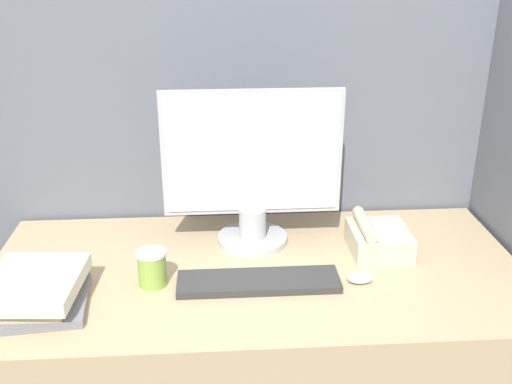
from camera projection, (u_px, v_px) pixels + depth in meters
cubicle_panel_rear at (248, 207)px, 2.06m from camera, size 1.92×0.04×1.50m
desk at (256, 373)px, 1.84m from camera, size 1.52×0.73×0.74m
monitor at (254, 174)px, 1.76m from camera, size 0.53×0.21×0.48m
keyboard at (258, 282)px, 1.61m from camera, size 0.44×0.12×0.02m
mouse at (360, 278)px, 1.62m from camera, size 0.07×0.04×0.03m
coffee_cup at (152, 268)px, 1.60m from camera, size 0.08×0.08×0.10m
book_stack at (36, 291)px, 1.50m from camera, size 0.26×0.27×0.09m
desk_telephone at (378, 238)px, 1.78m from camera, size 0.17×0.19×0.11m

